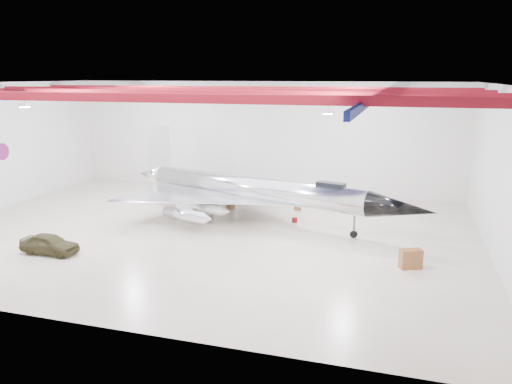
% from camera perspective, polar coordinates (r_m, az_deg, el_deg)
% --- Properties ---
extents(floor, '(40.00, 40.00, 0.00)m').
position_cam_1_polar(floor, '(38.10, -5.94, -4.58)').
color(floor, '#BFB098').
rests_on(floor, ground).
extents(wall_back, '(40.00, 0.00, 40.00)m').
position_cam_1_polar(wall_back, '(50.82, 0.42, 6.33)').
color(wall_back, silver).
rests_on(wall_back, floor).
extents(wall_right, '(0.00, 30.00, 30.00)m').
position_cam_1_polar(wall_right, '(34.50, 26.21, 1.67)').
color(wall_right, silver).
rests_on(wall_right, floor).
extents(ceiling, '(40.00, 40.00, 0.00)m').
position_cam_1_polar(ceiling, '(36.30, -6.36, 12.20)').
color(ceiling, '#0A0F38').
rests_on(ceiling, wall_back).
extents(ceiling_structure, '(39.50, 29.50, 1.08)m').
position_cam_1_polar(ceiling_structure, '(36.32, -6.33, 11.13)').
color(ceiling_structure, maroon).
rests_on(ceiling_structure, ceiling).
extents(wall_roundel, '(0.10, 1.50, 1.50)m').
position_cam_1_polar(wall_roundel, '(49.59, -27.01, 4.13)').
color(wall_roundel, '#B21414').
rests_on(wall_roundel, wall_left).
extents(jet_aircraft, '(26.42, 18.69, 7.32)m').
position_cam_1_polar(jet_aircraft, '(40.30, -0.38, 0.03)').
color(jet_aircraft, silver).
rests_on(jet_aircraft, floor).
extents(jeep, '(3.98, 1.61, 1.36)m').
position_cam_1_polar(jeep, '(36.01, -22.54, -5.48)').
color(jeep, '#3B361D').
rests_on(jeep, floor).
extents(desk, '(1.48, 1.14, 1.21)m').
position_cam_1_polar(desk, '(32.27, 17.26, -7.32)').
color(desk, brown).
rests_on(desk, floor).
extents(crate_ply, '(0.61, 0.55, 0.36)m').
position_cam_1_polar(crate_ply, '(42.48, -9.42, -2.56)').
color(crate_ply, olive).
rests_on(crate_ply, floor).
extents(toolbox_red, '(0.50, 0.43, 0.31)m').
position_cam_1_polar(toolbox_red, '(46.49, -7.77, -1.15)').
color(toolbox_red, maroon).
rests_on(toolbox_red, floor).
extents(engine_drum, '(0.48, 0.48, 0.39)m').
position_cam_1_polar(engine_drum, '(41.30, -5.25, -2.86)').
color(engine_drum, '#59595B').
rests_on(engine_drum, floor).
extents(parts_bin, '(0.60, 0.53, 0.36)m').
position_cam_1_polar(parts_bin, '(43.99, 4.80, -1.87)').
color(parts_bin, olive).
rests_on(parts_bin, floor).
extents(tool_chest, '(0.49, 0.49, 0.40)m').
position_cam_1_polar(tool_chest, '(40.43, 4.45, -3.20)').
color(tool_chest, maroon).
rests_on(tool_chest, floor).
extents(oil_barrel, '(0.76, 0.70, 0.43)m').
position_cam_1_polar(oil_barrel, '(44.36, -2.92, -1.66)').
color(oil_barrel, olive).
rests_on(oil_barrel, floor).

